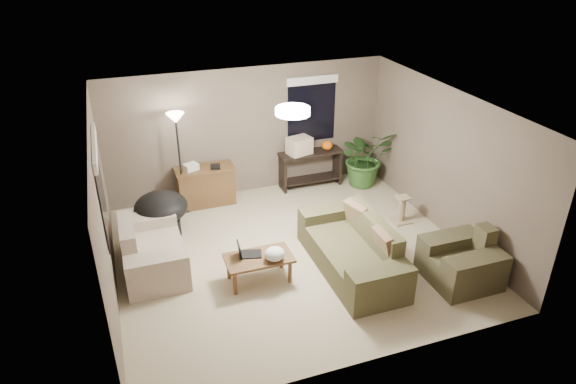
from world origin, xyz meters
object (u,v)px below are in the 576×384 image
object	(u,v)px
floor_lamp	(177,130)
armchair	(462,263)
main_sofa	(353,252)
cat_scratching_post	(402,211)
console_table	(311,166)
papasan_chair	(161,212)
coffee_table	(259,260)
desk	(206,186)
loveseat	(151,252)
houseplant	(365,163)

from	to	relation	value
floor_lamp	armchair	bearing A→B (deg)	-44.74
main_sofa	cat_scratching_post	distance (m)	1.78
console_table	papasan_chair	distance (m)	3.25
coffee_table	desk	world-z (taller)	desk
armchair	floor_lamp	xyz separation A→B (m)	(-3.58, 3.55, 1.30)
armchair	cat_scratching_post	xyz separation A→B (m)	(0.06, 1.81, -0.08)
loveseat	desk	world-z (taller)	loveseat
cat_scratching_post	main_sofa	bearing A→B (deg)	-145.26
armchair	floor_lamp	size ratio (longest dim) A/B	0.52
cat_scratching_post	console_table	bearing A→B (deg)	117.99
armchair	desk	xyz separation A→B (m)	(-3.13, 3.66, 0.08)
console_table	houseplant	bearing A→B (deg)	-15.43
floor_lamp	coffee_table	bearing A→B (deg)	-74.57
armchair	desk	distance (m)	4.82
armchair	coffee_table	size ratio (longest dim) A/B	1.00
armchair	cat_scratching_post	size ratio (longest dim) A/B	2.00
houseplant	armchair	bearing A→B (deg)	-91.94
main_sofa	coffee_table	bearing A→B (deg)	172.89
coffee_table	papasan_chair	distance (m)	2.15
cat_scratching_post	armchair	bearing A→B (deg)	-91.91
houseplant	cat_scratching_post	world-z (taller)	houseplant
desk	cat_scratching_post	size ratio (longest dim) A/B	2.20
papasan_chair	cat_scratching_post	world-z (taller)	papasan_chair
console_table	armchair	bearing A→B (deg)	-75.59
armchair	floor_lamp	world-z (taller)	floor_lamp
coffee_table	console_table	world-z (taller)	console_table
loveseat	houseplant	size ratio (longest dim) A/B	1.33
loveseat	console_table	size ratio (longest dim) A/B	1.23
console_table	floor_lamp	xyz separation A→B (m)	(-2.62, -0.18, 1.16)
houseplant	cat_scratching_post	bearing A→B (deg)	-91.98
main_sofa	coffee_table	size ratio (longest dim) A/B	2.20
loveseat	console_table	bearing A→B (deg)	28.98
console_table	cat_scratching_post	world-z (taller)	console_table
loveseat	coffee_table	bearing A→B (deg)	-30.12
papasan_chair	houseplant	distance (m)	4.23
loveseat	floor_lamp	bearing A→B (deg)	65.57
armchair	floor_lamp	bearing A→B (deg)	135.26
papasan_chair	houseplant	size ratio (longest dim) A/B	0.95
main_sofa	console_table	world-z (taller)	main_sofa
papasan_chair	floor_lamp	bearing A→B (deg)	58.21
loveseat	houseplant	bearing A→B (deg)	19.53
coffee_table	papasan_chair	size ratio (longest dim) A/B	0.88
papasan_chair	coffee_table	bearing A→B (deg)	-56.15
loveseat	armchair	bearing A→B (deg)	-22.91
coffee_table	cat_scratching_post	distance (m)	3.05
armchair	papasan_chair	world-z (taller)	armchair
desk	houseplant	world-z (taller)	houseplant
main_sofa	papasan_chair	size ratio (longest dim) A/B	1.94
console_table	papasan_chair	world-z (taller)	papasan_chair
coffee_table	houseplant	xyz separation A→B (m)	(2.99, 2.45, 0.11)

